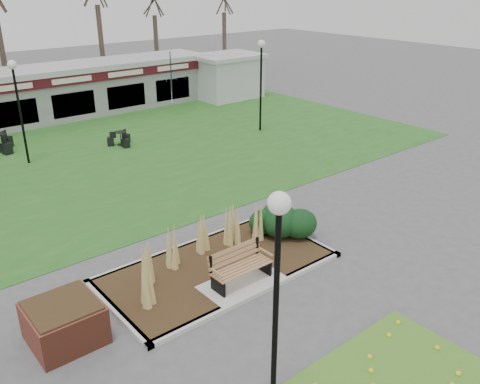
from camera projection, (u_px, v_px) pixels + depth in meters
ground at (246, 288)px, 13.26m from camera, size 100.00×100.00×0.00m
lawn at (66, 166)px, 21.78m from camera, size 34.00×16.00×0.02m
planting_bed at (249, 242)px, 14.82m from camera, size 6.75×3.40×1.27m
park_bench at (240, 265)px, 13.20m from camera, size 1.70×0.66×0.93m
brick_planter at (64, 322)px, 11.21m from camera, size 1.50×1.50×0.95m
food_pavilion at (4, 99)px, 26.86m from camera, size 24.60×3.40×2.90m
service_hut at (227, 76)px, 33.35m from camera, size 4.40×3.40×2.83m
lamp_post_near_right at (277, 262)px, 8.14m from camera, size 0.38×0.38×4.53m
lamp_post_mid_right at (16, 90)px, 20.83m from camera, size 0.36×0.36×4.40m
lamp_post_far_right at (261, 66)px, 25.39m from camera, size 0.38×0.38×4.61m
bistro_set_c at (0, 146)px, 23.40m from camera, size 1.53×1.49×0.83m
bistro_set_d at (121, 141)px, 24.29m from camera, size 1.24×1.09×0.66m
patio_umbrella at (172, 89)px, 28.68m from camera, size 2.26×2.30×2.56m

